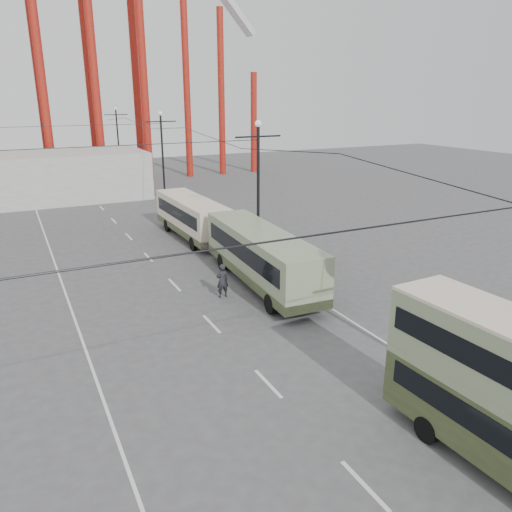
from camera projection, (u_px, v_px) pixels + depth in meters
ground at (351, 435)px, 16.58m from camera, size 160.00×160.00×0.00m
road_markings at (159, 266)px, 33.00m from camera, size 12.52×120.00×0.01m
lamp_post_mid at (258, 193)px, 32.86m from camera, size 3.20×0.44×9.32m
lamp_post_far at (163, 158)px, 51.61m from camera, size 3.20×0.44×9.32m
lamp_post_distant at (118, 141)px, 70.36m from camera, size 3.20×0.44×9.32m
fairground_shed at (40, 177)px, 53.32m from camera, size 22.00×10.00×5.00m
single_decker_green at (261, 255)px, 29.22m from camera, size 3.34×11.85×3.31m
single_decker_cream at (192, 216)px, 39.15m from camera, size 2.76×10.16×3.15m
pedestrian at (222, 281)px, 27.71m from camera, size 0.72×0.48×1.95m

